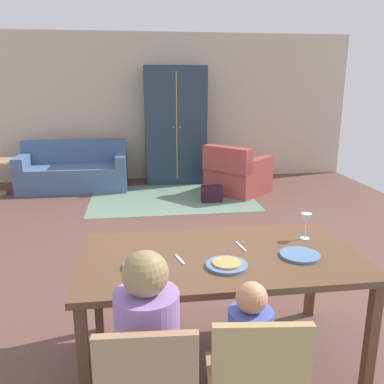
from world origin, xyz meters
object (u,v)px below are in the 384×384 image
(plate_near_woman, at_px, (300,255))
(dining_chair_child, at_px, (255,384))
(couch, at_px, (74,172))
(person_man, at_px, (149,364))
(plate_near_child, at_px, (227,265))
(handbag, at_px, (212,194))
(dining_table, at_px, (220,264))
(plate_near_man, at_px, (144,266))
(armoire, at_px, (175,126))
(armchair, at_px, (237,175))
(wine_glass, at_px, (306,221))
(person_child, at_px, (247,369))

(plate_near_woman, distance_m, dining_chair_child, 0.93)
(couch, bearing_deg, person_man, -78.55)
(plate_near_child, distance_m, handbag, 3.97)
(dining_table, distance_m, person_man, 0.84)
(plate_near_child, distance_m, couch, 5.30)
(plate_near_man, xyz_separation_m, dining_chair_child, (0.48, -0.72, -0.28))
(plate_near_man, bearing_deg, person_man, -89.78)
(handbag, bearing_deg, armoire, 106.30)
(dining_table, height_order, armoire, armoire)
(person_man, bearing_deg, couch, 101.45)
(person_man, height_order, dining_chair_child, person_man)
(dining_table, xyz_separation_m, plate_near_man, (-0.49, -0.12, 0.08))
(person_man, height_order, armchair, person_man)
(armchair, xyz_separation_m, armoire, (-0.93, 0.98, 0.73))
(plate_near_man, bearing_deg, armchair, 69.10)
(plate_near_man, xyz_separation_m, armchair, (1.63, 4.27, -0.45))
(person_man, distance_m, dining_chair_child, 0.51)
(dining_chair_child, xyz_separation_m, couch, (-1.59, 5.69, -0.19))
(plate_near_child, height_order, plate_near_woman, same)
(couch, bearing_deg, plate_near_woman, -67.11)
(wine_glass, bearing_deg, person_man, -142.98)
(dining_table, bearing_deg, couch, 108.29)
(dining_table, relative_size, couch, 0.97)
(armchair, height_order, handbag, armchair)
(plate_near_woman, distance_m, handbag, 3.84)
(dining_table, relative_size, wine_glass, 9.52)
(wine_glass, bearing_deg, dining_table, -164.24)
(person_child, bearing_deg, plate_near_woman, 49.78)
(plate_near_woman, xyz_separation_m, handbag, (0.15, 3.79, -0.64))
(plate_near_man, bearing_deg, person_child, -48.38)
(dining_table, height_order, person_man, person_man)
(plate_near_woman, height_order, handbag, plate_near_woman)
(plate_near_man, height_order, dining_chair_child, dining_chair_child)
(person_child, bearing_deg, wine_glass, 53.33)
(plate_near_man, distance_m, handbag, 4.02)
(plate_near_child, xyz_separation_m, handbag, (0.63, 3.87, -0.64))
(plate_near_man, xyz_separation_m, person_child, (0.49, -0.55, -0.34))
(plate_near_man, xyz_separation_m, handbag, (1.12, 3.81, -0.64))
(handbag, bearing_deg, wine_glass, -89.94)
(dining_table, distance_m, couch, 5.12)
(couch, relative_size, armchair, 1.51)
(dining_table, xyz_separation_m, plate_near_child, (0.00, -0.18, 0.08))
(wine_glass, height_order, dining_chair_child, wine_glass)
(plate_near_man, height_order, wine_glass, wine_glass)
(couch, distance_m, armoire, 1.98)
(person_child, bearing_deg, plate_near_man, 131.62)
(dining_chair_child, height_order, person_child, person_child)
(wine_glass, relative_size, armchair, 0.15)
(armchair, relative_size, handbag, 3.77)
(wine_glass, xyz_separation_m, couch, (-2.24, 4.67, -0.59))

